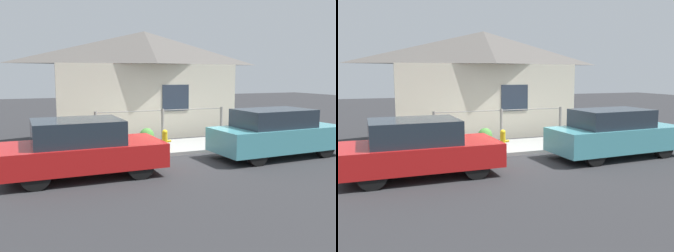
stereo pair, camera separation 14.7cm
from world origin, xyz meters
TOP-DOWN VIEW (x-y plane):
  - ground_plane at (0.00, 0.00)m, footprint 60.00×60.00m
  - sidewalk at (0.00, 1.09)m, footprint 24.00×2.19m
  - house at (0.00, 3.94)m, footprint 7.51×2.23m
  - fence at (0.00, 2.04)m, footprint 4.90×0.10m
  - car_left at (-3.38, -1.22)m, footprint 3.82×1.80m
  - car_right at (2.41, -1.22)m, footprint 4.10×1.79m
  - fire_hydrant at (-0.59, 0.35)m, footprint 0.40×0.18m
  - potted_plant_near_hydrant at (-0.88, 1.23)m, footprint 0.48×0.48m
  - potted_plant_by_fence at (-3.44, 1.51)m, footprint 0.59×0.59m

SIDE VIEW (x-z plane):
  - ground_plane at x=0.00m, z-range 0.00..0.00m
  - sidewalk at x=0.00m, z-range 0.00..0.11m
  - potted_plant_near_hydrant at x=-0.88m, z-range 0.14..0.76m
  - fire_hydrant at x=-0.59m, z-range 0.13..0.80m
  - potted_plant_by_fence at x=-3.44m, z-range 0.14..0.80m
  - car_left at x=-3.38m, z-range 0.00..1.41m
  - car_right at x=2.41m, z-range 0.00..1.45m
  - fence at x=0.00m, z-range 0.17..1.32m
  - house at x=0.00m, z-range 1.22..5.38m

